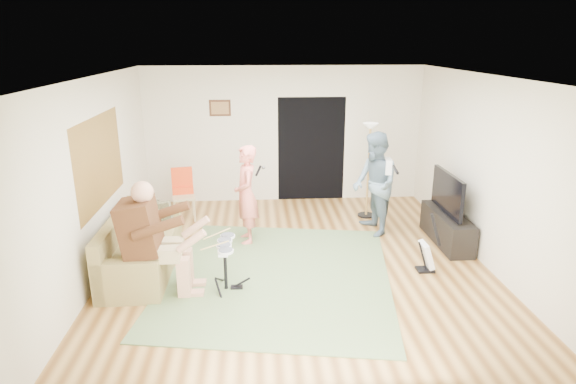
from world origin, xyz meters
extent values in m
plane|color=brown|center=(0.00, 0.00, 0.00)|extent=(6.00, 6.00, 0.00)
plane|color=white|center=(0.00, 0.00, 2.70)|extent=(6.00, 6.00, 0.00)
plane|color=olive|center=(-2.74, 0.20, 1.55)|extent=(0.00, 2.05, 2.05)
plane|color=black|center=(0.55, 2.99, 1.05)|extent=(2.10, 0.00, 2.10)
cube|color=#3F2314|center=(-1.25, 2.99, 1.90)|extent=(0.42, 0.03, 0.32)
cube|color=#577145|center=(-0.29, -0.41, 0.01)|extent=(3.59, 3.96, 0.02)
cube|color=olive|center=(-2.20, -0.09, 0.20)|extent=(0.81, 1.62, 0.40)
cube|color=olive|center=(-2.54, -0.09, 0.41)|extent=(0.15, 2.00, 0.81)
cube|color=olive|center=(-2.20, 0.81, 0.29)|extent=(0.81, 0.19, 0.57)
cube|color=olive|center=(-2.20, -1.00, 0.29)|extent=(0.81, 0.19, 0.57)
cube|color=#4E2B15|center=(-2.05, -0.74, 0.91)|extent=(0.42, 0.55, 0.70)
sphere|color=tan|center=(-1.98, -0.74, 1.38)|extent=(0.28, 0.28, 0.28)
cylinder|color=black|center=(-1.00, -0.74, 0.33)|extent=(0.04, 0.04, 0.62)
cube|color=silver|center=(-1.00, -0.74, 0.63)|extent=(0.12, 0.62, 0.04)
imported|color=#F37669|center=(-0.74, 0.85, 0.80)|extent=(0.46, 0.63, 1.60)
imported|color=slate|center=(1.39, 1.07, 0.87)|extent=(0.78, 0.94, 1.74)
cube|color=black|center=(1.82, -0.39, 0.02)|extent=(0.24, 0.20, 0.03)
cube|color=white|center=(1.82, -0.39, 0.25)|extent=(0.19, 0.28, 0.37)
cylinder|color=black|center=(1.92, -0.39, 0.63)|extent=(0.20, 0.04, 0.49)
cylinder|color=black|center=(1.48, 1.90, 0.01)|extent=(0.31, 0.31, 0.03)
cylinder|color=tan|center=(1.48, 1.90, 0.85)|extent=(0.04, 0.04, 1.66)
cone|color=white|center=(1.48, 1.90, 1.70)|extent=(0.28, 0.28, 0.11)
cube|color=tan|center=(-1.90, 1.95, 0.43)|extent=(0.47, 0.47, 0.04)
cube|color=#F44819|center=(-1.90, 2.13, 0.74)|extent=(0.39, 0.15, 0.40)
cube|color=black|center=(2.50, 0.59, 0.25)|extent=(0.40, 1.40, 0.50)
cube|color=black|center=(2.45, 0.59, 0.85)|extent=(0.06, 1.14, 0.64)
camera|label=1|loc=(-0.57, -6.48, 3.16)|focal=30.00mm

